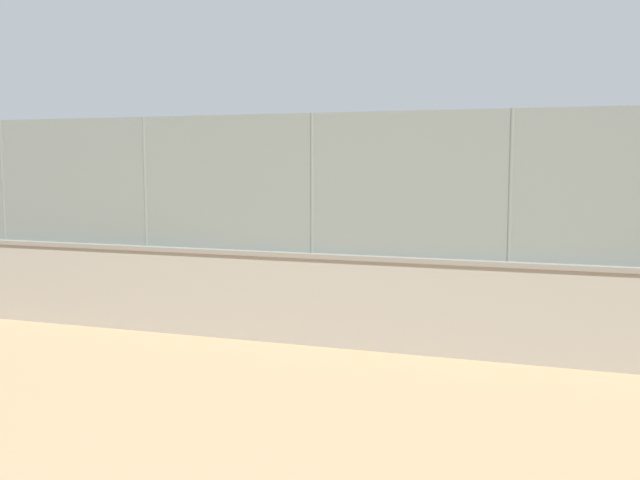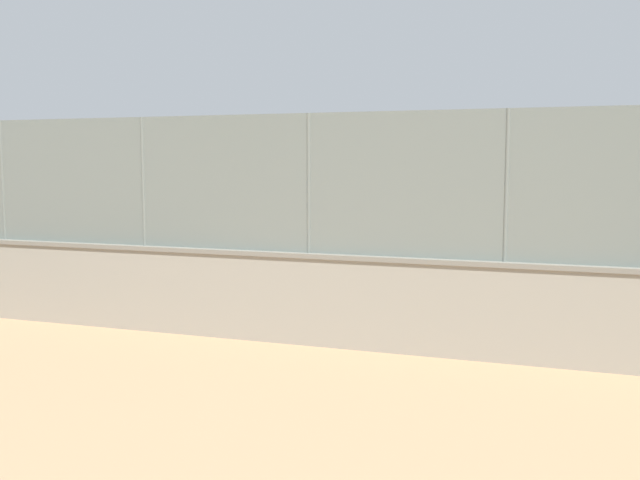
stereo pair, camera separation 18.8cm
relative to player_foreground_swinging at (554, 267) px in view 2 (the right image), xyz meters
name	(u,v)px [view 2 (the right image)]	position (x,y,z in m)	size (l,w,h in m)	color
ground_plane	(423,255)	(4.17, -8.08, -0.90)	(260.00, 260.00, 0.00)	tan
perimeter_wall	(146,287)	(7.12, 4.30, -0.11)	(26.15, 1.18, 1.57)	gray
fence_panel_on_wall	(143,182)	(7.12, 4.30, 1.83)	(25.69, 0.89, 2.32)	slate
player_foreground_swinging	(554,267)	(0.00, 0.00, 0.00)	(0.68, 1.10, 1.53)	#591919
player_baseline_waiting	(283,221)	(9.34, -8.65, 0.06)	(0.90, 1.02, 1.62)	#B2B2B2
sports_ball	(492,240)	(1.19, 0.95, 0.63)	(0.21, 0.21, 0.21)	orange
spare_ball_by_wall	(451,331)	(1.72, 2.89, -0.84)	(0.10, 0.10, 0.10)	#3399D8
courtside_bench	(87,280)	(9.89, 2.24, -0.43)	(1.61, 0.43, 0.87)	#4C6B4C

